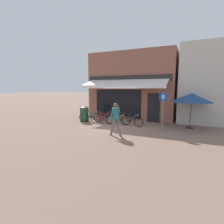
{
  "coord_description": "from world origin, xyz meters",
  "views": [
    {
      "loc": [
        4.57,
        -10.28,
        2.48
      ],
      "look_at": [
        0.23,
        -0.86,
        1.05
      ],
      "focal_mm": 28.0,
      "sensor_mm": 36.0,
      "label": 1
    }
  ],
  "objects": [
    {
      "name": "bicycle_red",
      "position": [
        -1.05,
        0.37,
        0.39
      ],
      "size": [
        1.83,
        0.52,
        0.86
      ],
      "rotation": [
        -0.04,
        0.0,
        0.14
      ],
      "color": "black",
      "rests_on": "ground_plane"
    },
    {
      "name": "cafe_parasol",
      "position": [
        4.52,
        1.42,
        1.88
      ],
      "size": [
        2.44,
        2.44,
        2.17
      ],
      "color": "#4C3D2D",
      "rests_on": "ground_plane"
    },
    {
      "name": "shop_front",
      "position": [
        -0.02,
        3.91,
        2.65
      ],
      "size": [
        6.89,
        4.52,
        5.31
      ],
      "color": "#8E5647",
      "rests_on": "ground_plane"
    },
    {
      "name": "bicycle_orange",
      "position": [
        0.03,
        0.47,
        0.36
      ],
      "size": [
        1.69,
        0.55,
        0.8
      ],
      "rotation": [
        -0.06,
        0.0,
        0.18
      ],
      "color": "black",
      "rests_on": "ground_plane"
    },
    {
      "name": "parking_sign",
      "position": [
        3.1,
        -0.28,
        1.4
      ],
      "size": [
        0.44,
        0.07,
        2.27
      ],
      "color": "slate",
      "rests_on": "ground_plane"
    },
    {
      "name": "bicycle_black",
      "position": [
        1.05,
        0.52,
        0.36
      ],
      "size": [
        1.61,
        0.62,
        0.8
      ],
      "rotation": [
        0.0,
        0.0,
        -0.29
      ],
      "color": "black",
      "rests_on": "ground_plane"
    },
    {
      "name": "bike_rack_rail",
      "position": [
        -0.51,
        0.55,
        0.47
      ],
      "size": [
        3.51,
        0.04,
        0.57
      ],
      "color": "#47494F",
      "rests_on": "ground_plane"
    },
    {
      "name": "litter_bin",
      "position": [
        -2.67,
        0.52,
        0.59
      ],
      "size": [
        0.64,
        0.64,
        1.17
      ],
      "color": "#23472D",
      "rests_on": "ground_plane"
    },
    {
      "name": "bicycle_green",
      "position": [
        -2.06,
        0.48,
        0.38
      ],
      "size": [
        1.65,
        0.83,
        0.85
      ],
      "rotation": [
        -0.07,
        0.0,
        0.41
      ],
      "color": "black",
      "rests_on": "ground_plane"
    },
    {
      "name": "ground_plane",
      "position": [
        0.0,
        0.0,
        0.0
      ],
      "size": [
        160.0,
        160.0,
        0.0
      ],
      "primitive_type": "plane",
      "color": "#846656"
    },
    {
      "name": "pedestrian_adult",
      "position": [
        0.97,
        -2.04,
        1.05
      ],
      "size": [
        0.62,
        0.59,
        1.73
      ],
      "rotation": [
        0.0,
        0.0,
        -0.1
      ],
      "color": "slate",
      "rests_on": "ground_plane"
    }
  ]
}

